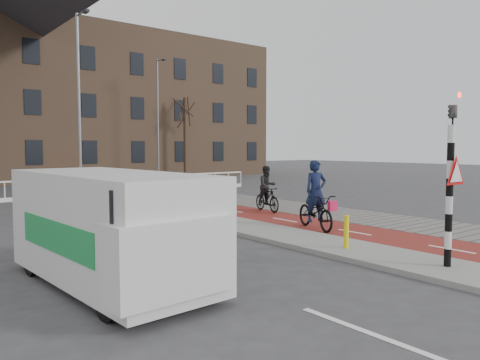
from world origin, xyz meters
TOP-DOWN VIEW (x-y plane):
  - ground at (0.00, 0.00)m, footprint 120.00×120.00m
  - bike_lane at (1.50, 10.00)m, footprint 2.50×60.00m
  - sidewalk at (4.30, 10.00)m, footprint 3.00×60.00m
  - curb_island at (-0.70, 4.00)m, footprint 1.80×16.00m
  - traffic_signal at (-0.60, -2.02)m, footprint 0.80×0.80m
  - bollard at (-0.85, 0.40)m, footprint 0.12×0.12m
  - cyclist_near at (0.98, 3.08)m, footprint 1.36×2.20m
  - cyclist_far at (2.45, 7.02)m, footprint 0.85×1.72m
  - van at (-6.38, 1.39)m, footprint 2.25×4.97m
  - railing at (-5.00, 17.00)m, footprint 28.00×0.10m
  - tree_right at (10.06, 25.54)m, footprint 0.27×0.27m
  - streetlight_near at (-3.04, 12.41)m, footprint 0.12×0.12m
  - streetlight_right at (6.90, 24.20)m, footprint 0.12×0.12m

SIDE VIEW (x-z plane):
  - ground at x=0.00m, z-range 0.00..0.00m
  - bike_lane at x=1.50m, z-range 0.00..0.01m
  - sidewalk at x=4.30m, z-range 0.00..0.01m
  - curb_island at x=-0.70m, z-range 0.00..0.12m
  - railing at x=-5.00m, z-range -0.19..0.80m
  - bollard at x=-0.85m, z-range 0.12..0.91m
  - cyclist_near at x=0.98m, z-range -0.34..1.80m
  - cyclist_far at x=2.45m, z-range -0.15..1.67m
  - van at x=-6.38m, z-range 0.06..2.14m
  - traffic_signal at x=-0.60m, z-range 0.15..3.83m
  - tree_right at x=10.06m, z-range 0.00..6.51m
  - streetlight_near at x=-3.04m, z-range 0.00..7.94m
  - streetlight_right at x=6.90m, z-range 0.00..8.95m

